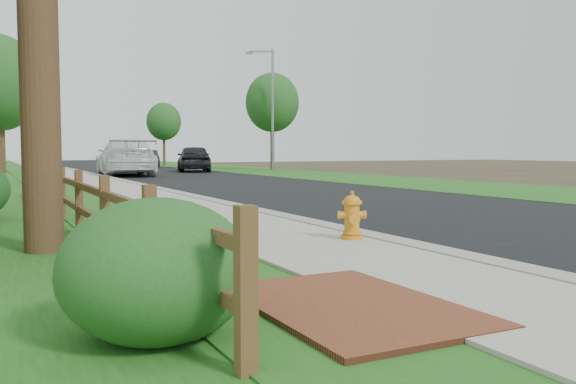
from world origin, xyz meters
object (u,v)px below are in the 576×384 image
dark_car_mid (194,158)px  fire_hydrant (352,217)px  ranch_fence (70,194)px  streetlight (270,102)px  white_suv (125,157)px

dark_car_mid → fire_hydrant: bearing=91.2°
ranch_fence → streetlight: (15.46, 24.36, 3.88)m
fire_hydrant → streetlight: (11.96, 28.51, 4.07)m
white_suv → dark_car_mid: 6.59m
streetlight → fire_hydrant: bearing=-112.8°
dark_car_mid → streetlight: streetlight is taller
fire_hydrant → dark_car_mid: bearing=76.4°
fire_hydrant → streetlight: size_ratio=0.09×
ranch_fence → dark_car_mid: (10.80, 26.07, 0.26)m
white_suv → streetlight: size_ratio=0.85×
white_suv → dark_car_mid: bearing=-137.0°
dark_car_mid → streetlight: 6.15m
white_suv → dark_car_mid: (5.20, 4.05, -0.13)m
fire_hydrant → white_suv: bearing=85.4°
ranch_fence → white_suv: size_ratio=2.49×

